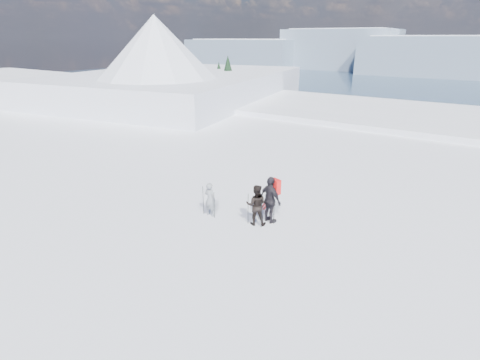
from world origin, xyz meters
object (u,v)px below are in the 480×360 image
Objects in this scene: skier_grey at (210,199)px; skis_loose at (268,202)px; skier_dark at (256,205)px; skier_pack at (270,200)px.

skis_loose is (1.38, 2.58, -0.74)m from skier_grey.
skier_grey is 0.87× the size of skier_dark.
skier_grey is at bearing -118.16° from skis_loose.
skier_pack is (2.46, 0.88, 0.25)m from skier_grey.
skier_grey is 2.62m from skier_pack.
skier_pack is 2.24m from skis_loose.
skier_dark reaches higher than skis_loose.
skier_pack reaches higher than skier_grey.
skis_loose is at bearing -99.72° from skier_dark.
skier_dark is 0.86× the size of skier_pack.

